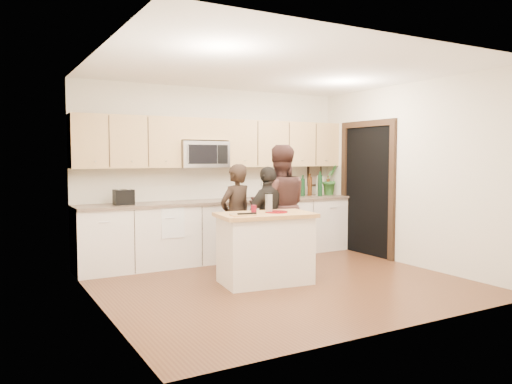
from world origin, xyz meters
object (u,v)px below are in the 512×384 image
woman_center (279,207)px  woman_right (269,219)px  toaster (124,197)px  woman_left (236,217)px  island (265,248)px

woman_center → woman_right: bearing=46.5°
toaster → woman_left: (1.42, -0.68, -0.29)m
toaster → woman_center: 2.21m
woman_center → woman_right: 0.30m
toaster → woman_center: bearing=-24.5°
toaster → island: bearing=-48.6°
island → woman_left: (0.03, 0.89, 0.30)m
woman_left → woman_right: size_ratio=1.02×
island → toaster: toaster is taller
woman_center → woman_left: bearing=0.5°
woman_center → woman_right: size_ratio=1.21×
woman_right → island: bearing=42.9°
toaster → woman_left: bearing=-25.7°
island → toaster: bearing=138.5°
island → woman_left: woman_left is taller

